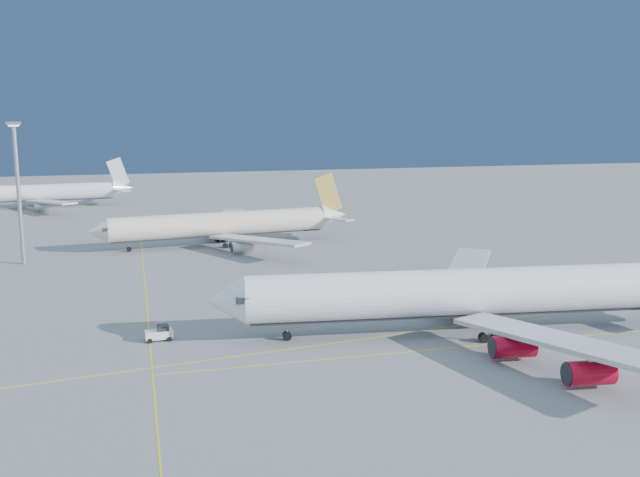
{
  "coord_description": "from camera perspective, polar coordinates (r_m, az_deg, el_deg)",
  "views": [
    {
      "loc": [
        -41.1,
        -92.78,
        29.61
      ],
      "look_at": [
        -9.42,
        27.69,
        7.0
      ],
      "focal_mm": 40.0,
      "sensor_mm": 36.0,
      "label": 1
    }
  ],
  "objects": [
    {
      "name": "light_mast",
      "position": [
        147.8,
        -23.03,
        4.24
      ],
      "size": [
        2.36,
        2.36,
        27.33
      ],
      "color": "gray",
      "rests_on": "ground"
    },
    {
      "name": "airliner_virgin",
      "position": [
        98.24,
        12.81,
        -4.23
      ],
      "size": [
        72.81,
        65.02,
        17.96
      ],
      "rotation": [
        0.0,
        0.0,
        -0.11
      ],
      "color": "white",
      "rests_on": "ground"
    },
    {
      "name": "pushback_tug",
      "position": [
        95.74,
        -12.7,
        -7.41
      ],
      "size": [
        3.63,
        2.35,
        1.98
      ],
      "rotation": [
        0.0,
        0.0,
        0.06
      ],
      "color": "white",
      "rests_on": "ground"
    },
    {
      "name": "airliner_third",
      "position": [
        234.18,
        -21.41,
        3.42
      ],
      "size": [
        55.33,
        50.84,
        14.84
      ],
      "rotation": [
        0.0,
        0.0,
        0.08
      ],
      "color": "white",
      "rests_on": "ground"
    },
    {
      "name": "airliner_etihad",
      "position": [
        158.79,
        -7.58,
        1.16
      ],
      "size": [
        58.61,
        53.8,
        15.3
      ],
      "rotation": [
        0.0,
        0.0,
        0.12
      ],
      "color": "beige",
      "rests_on": "ground"
    },
    {
      "name": "ground",
      "position": [
        105.71,
        8.84,
        -6.11
      ],
      "size": [
        500.0,
        500.0,
        0.0
      ],
      "primitive_type": "plane",
      "color": "slate",
      "rests_on": "ground"
    },
    {
      "name": "taxiway_lines",
      "position": [
        106.76,
        0.17,
        -5.81
      ],
      "size": [
        118.86,
        140.0,
        0.02
      ],
      "color": "#DDC30C",
      "rests_on": "ground"
    }
  ]
}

